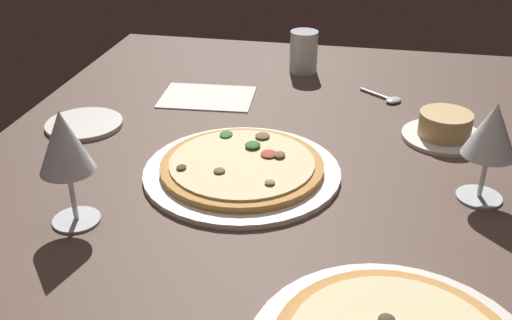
{
  "coord_description": "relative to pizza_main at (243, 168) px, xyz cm",
  "views": [
    {
      "loc": [
        88.35,
        15.19,
        55.7
      ],
      "look_at": [
        -0.16,
        -2.42,
        7.0
      ],
      "focal_mm": 42.48,
      "sensor_mm": 36.0,
      "label": 1
    }
  ],
  "objects": [
    {
      "name": "water_glass",
      "position": [
        -52.59,
        3.72,
        3.18
      ],
      "size": [
        6.77,
        6.77,
        10.14
      ],
      "color": "silver",
      "rests_on": "dining_table"
    },
    {
      "name": "spoon",
      "position": [
        -38.08,
        24.55,
        -0.71
      ],
      "size": [
        8.39,
        9.84,
        1.0
      ],
      "color": "silver",
      "rests_on": "dining_table"
    },
    {
      "name": "paper_menu",
      "position": [
        -31.79,
        -15.01,
        -1.02
      ],
      "size": [
        15.94,
        21.21,
        0.3
      ],
      "primitive_type": "cube",
      "rotation": [
        0.0,
        0.0,
        0.07
      ],
      "color": "white",
      "rests_on": "dining_table"
    },
    {
      "name": "side_plate",
      "position": [
        -12.59,
        -35.3,
        -0.72
      ],
      "size": [
        15.23,
        15.23,
        0.9
      ],
      "primitive_type": "cylinder",
      "color": "silver",
      "rests_on": "dining_table"
    },
    {
      "name": "pizza_main",
      "position": [
        0.0,
        0.0,
        0.0
      ],
      "size": [
        33.86,
        33.86,
        3.38
      ],
      "color": "white",
      "rests_on": "dining_table"
    },
    {
      "name": "dining_table",
      "position": [
        0.37,
        4.82,
        -3.17
      ],
      "size": [
        150.0,
        110.0,
        4.0
      ],
      "primitive_type": "cube",
      "color": "brown",
      "rests_on": "ground"
    },
    {
      "name": "wine_glass_near",
      "position": [
        19.14,
        -21.56,
        11.84
      ],
      "size": [
        8.05,
        8.05,
        18.18
      ],
      "color": "silver",
      "rests_on": "dining_table"
    },
    {
      "name": "ramekin_on_saucer",
      "position": [
        -20.79,
        34.95,
        1.09
      ],
      "size": [
        15.77,
        15.77,
        5.35
      ],
      "color": "silver",
      "rests_on": "dining_table"
    },
    {
      "name": "wine_glass_far",
      "position": [
        0.21,
        39.08,
        10.5
      ],
      "size": [
        8.26,
        8.26,
        16.61
      ],
      "color": "silver",
      "rests_on": "dining_table"
    }
  ]
}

